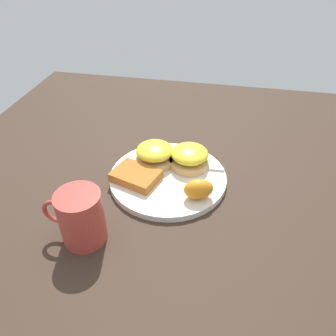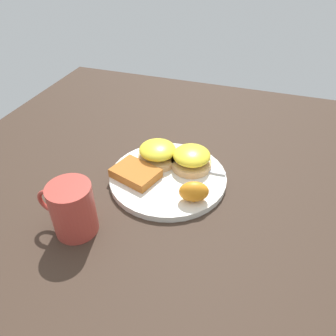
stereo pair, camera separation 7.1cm
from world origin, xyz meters
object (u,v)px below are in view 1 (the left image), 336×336
Objects in this scene: sandwich_benedict_left at (189,157)px; sandwich_benedict_right at (155,154)px; fork at (175,165)px; hashbrown_patty at (136,176)px; cup at (81,217)px; orange_wedge at (198,189)px.

sandwich_benedict_right is (0.08, 0.00, 0.00)m from sandwich_benedict_left.
sandwich_benedict_right is 0.05m from fork.
cup reaches higher than hashbrown_patty.
sandwich_benedict_right is at bearing -41.76° from orange_wedge.
hashbrown_patty is 0.85× the size of cup.
cup reaches higher than sandwich_benedict_right.
sandwich_benedict_right is 0.95× the size of hashbrown_patty.
sandwich_benedict_right reaches higher than fork.
cup reaches higher than orange_wedge.
sandwich_benedict_left is at bearing -72.24° from orange_wedge.
orange_wedge is at bearing 123.96° from fork.
sandwich_benedict_left reaches higher than fork.
sandwich_benedict_left and sandwich_benedict_right have the same top height.
sandwich_benedict_right is at bearing -110.51° from hashbrown_patty.
hashbrown_patty is (0.11, 0.07, -0.01)m from sandwich_benedict_left.
hashbrown_patty is at bearing 40.13° from fork.
sandwich_benedict_right is 0.15m from orange_wedge.
cup is at bearing 72.46° from hashbrown_patty.
sandwich_benedict_right is at bearing -108.44° from cup.
fork is at bearing -56.04° from orange_wedge.
hashbrown_patty is 0.49× the size of fork.
cup is (0.19, 0.13, 0.02)m from orange_wedge.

